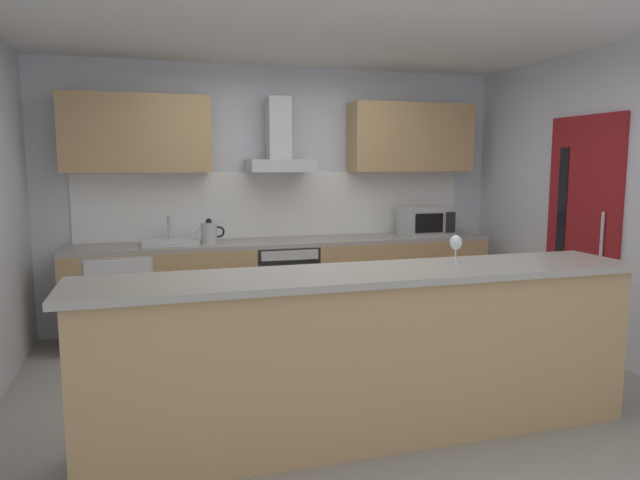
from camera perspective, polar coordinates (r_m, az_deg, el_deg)
name	(u,v)px	position (r m, az deg, el deg)	size (l,w,h in m)	color
ground	(338,389)	(4.37, 1.77, -14.60)	(5.66, 4.76, 0.02)	gray
ceiling	(339,19)	(4.16, 1.93, 21.11)	(5.66, 4.76, 0.02)	white
wall_back	(279,197)	(5.92, -4.13, 4.30)	(5.66, 0.12, 2.60)	silver
wall_right	(612,205)	(5.32, 27.12, 3.11)	(0.12, 4.76, 2.60)	silver
backsplash_tile	(280,204)	(5.86, -3.97, 3.58)	(3.96, 0.02, 0.66)	white
counter_back	(288,285)	(5.67, -3.21, -4.52)	(4.10, 0.60, 0.90)	tan
counter_island	(369,354)	(3.48, 4.93, -11.25)	(3.39, 0.64, 1.02)	tan
upper_cabinets	(283,136)	(5.70, -3.68, 10.31)	(4.05, 0.32, 0.70)	tan
side_door	(581,235)	(5.47, 24.60, 0.49)	(0.08, 0.85, 2.05)	maroon
oven	(283,285)	(5.63, -3.67, -4.50)	(0.60, 0.62, 0.80)	slate
refrigerator	(121,299)	(5.51, -19.18, -5.56)	(0.58, 0.60, 0.85)	white
microwave	(426,221)	(6.03, 10.53, 1.87)	(0.50, 0.38, 0.30)	#B7BABC
sink	(170,242)	(5.43, -14.70, -0.17)	(0.50, 0.40, 0.26)	silver
kettle	(209,233)	(5.40, -10.99, 0.72)	(0.29, 0.15, 0.24)	#B7BABC
range_hood	(279,148)	(5.64, -4.08, 9.09)	(0.62, 0.45, 0.72)	#B7BABC
wine_glass	(456,244)	(3.68, 13.39, -0.36)	(0.08, 0.08, 0.18)	silver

